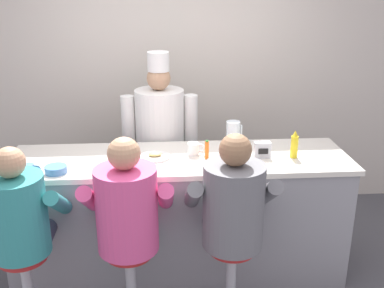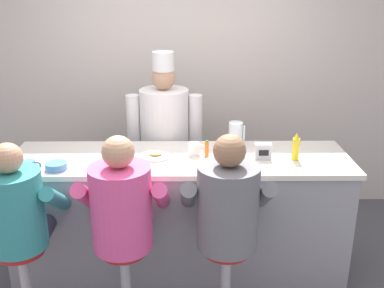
# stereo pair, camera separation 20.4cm
# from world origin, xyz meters

# --- Properties ---
(wall_back) EXTENTS (10.00, 0.06, 2.70)m
(wall_back) POSITION_xyz_m (0.00, 1.69, 1.35)
(wall_back) COLOR beige
(wall_back) RESTS_ON ground_plane
(diner_counter) EXTENTS (2.66, 0.74, 1.03)m
(diner_counter) POSITION_xyz_m (0.00, 0.37, 0.51)
(diner_counter) COLOR gray
(diner_counter) RESTS_ON ground_plane
(ketchup_bottle_red) EXTENTS (0.06, 0.06, 0.24)m
(ketchup_bottle_red) POSITION_xyz_m (0.38, 0.22, 1.14)
(ketchup_bottle_red) COLOR red
(ketchup_bottle_red) RESTS_ON diner_counter
(mustard_bottle_yellow) EXTENTS (0.06, 0.06, 0.22)m
(mustard_bottle_yellow) POSITION_xyz_m (0.89, 0.31, 1.13)
(mustard_bottle_yellow) COLOR yellow
(mustard_bottle_yellow) RESTS_ON diner_counter
(hot_sauce_bottle_orange) EXTENTS (0.03, 0.03, 0.15)m
(hot_sauce_bottle_orange) POSITION_xyz_m (0.21, 0.32, 1.10)
(hot_sauce_bottle_orange) COLOR orange
(hot_sauce_bottle_orange) RESTS_ON diner_counter
(water_pitcher_clear) EXTENTS (0.13, 0.12, 0.20)m
(water_pitcher_clear) POSITION_xyz_m (0.46, 0.62, 1.13)
(water_pitcher_clear) COLOR silver
(water_pitcher_clear) RESTS_ON diner_counter
(breakfast_plate) EXTENTS (0.23, 0.23, 0.05)m
(breakfast_plate) POSITION_xyz_m (-0.19, 0.37, 1.04)
(breakfast_plate) COLOR white
(breakfast_plate) RESTS_ON diner_counter
(cereal_bowl) EXTENTS (0.16, 0.16, 0.05)m
(cereal_bowl) POSITION_xyz_m (-0.89, 0.13, 1.05)
(cereal_bowl) COLOR #4C7FB7
(cereal_bowl) RESTS_ON diner_counter
(coffee_mug_blue) EXTENTS (0.13, 0.09, 0.08)m
(coffee_mug_blue) POSITION_xyz_m (-1.07, 0.11, 1.07)
(coffee_mug_blue) COLOR #4C7AB2
(coffee_mug_blue) RESTS_ON diner_counter
(coffee_mug_white) EXTENTS (0.14, 0.09, 0.10)m
(coffee_mug_white) POSITION_xyz_m (0.12, 0.41, 1.08)
(coffee_mug_white) COLOR white
(coffee_mug_white) RESTS_ON diner_counter
(napkin_dispenser_chrome) EXTENTS (0.13, 0.08, 0.12)m
(napkin_dispenser_chrome) POSITION_xyz_m (0.64, 0.33, 1.09)
(napkin_dispenser_chrome) COLOR silver
(napkin_dispenser_chrome) RESTS_ON diner_counter
(diner_seated_teal) EXTENTS (0.58, 0.57, 1.37)m
(diner_seated_teal) POSITION_xyz_m (-1.06, -0.25, 0.86)
(diner_seated_teal) COLOR #B2B5BA
(diner_seated_teal) RESTS_ON ground_plane
(diner_seated_pink) EXTENTS (0.61, 0.60, 1.42)m
(diner_seated_pink) POSITION_xyz_m (-0.37, -0.24, 0.89)
(diner_seated_pink) COLOR #B2B5BA
(diner_seated_pink) RESTS_ON ground_plane
(diner_seated_grey) EXTENTS (0.62, 0.61, 1.43)m
(diner_seated_grey) POSITION_xyz_m (0.33, -0.24, 0.89)
(diner_seated_grey) COLOR #B2B5BA
(diner_seated_grey) RESTS_ON ground_plane
(cook_in_whites_near) EXTENTS (0.69, 0.44, 1.75)m
(cook_in_whites_near) POSITION_xyz_m (-0.15, 1.00, 0.96)
(cook_in_whites_near) COLOR #232328
(cook_in_whites_near) RESTS_ON ground_plane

